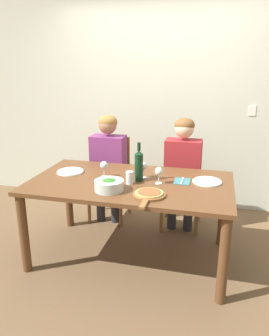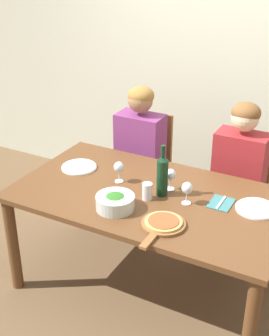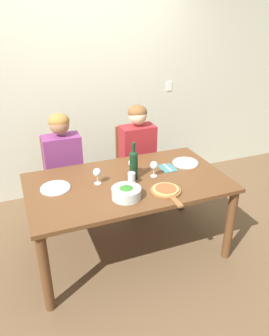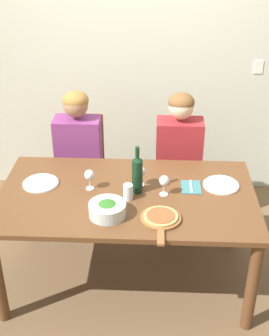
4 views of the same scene
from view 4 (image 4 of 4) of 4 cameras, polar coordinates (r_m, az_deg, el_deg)
ground_plane at (r=3.72m, az=-0.83°, el=-13.11°), size 40.00×40.00×0.00m
back_wall at (r=4.32m, az=0.19°, el=13.78°), size 10.00×0.06×2.70m
dining_table at (r=3.31m, az=-0.91°, el=-4.65°), size 1.79×1.01×0.76m
chair_left at (r=4.13m, az=-6.46°, el=0.26°), size 0.42×0.42×0.96m
chair_right at (r=4.09m, az=5.24°, el=-0.01°), size 0.42×0.42×0.96m
person_woman at (r=3.93m, az=-6.89°, el=2.41°), size 0.47×0.51×1.24m
person_man at (r=3.88m, az=5.45°, el=2.15°), size 0.47×0.51×1.24m
wine_bottle at (r=3.20m, az=0.34°, el=-0.70°), size 0.08×0.08×0.35m
broccoli_bowl at (r=3.02m, az=-3.33°, el=-5.05°), size 0.24×0.24×0.10m
dinner_plate_left at (r=3.43m, az=-11.36°, el=-1.80°), size 0.26×0.26×0.02m
dinner_plate_right at (r=3.40m, az=10.53°, el=-2.01°), size 0.26×0.26×0.02m
pizza_on_board at (r=2.99m, az=3.20°, el=-6.15°), size 0.26×0.40×0.04m
wine_glass_left at (r=3.27m, az=-5.53°, el=-0.97°), size 0.07×0.07×0.15m
wine_glass_right at (r=3.20m, az=3.64°, el=-1.65°), size 0.07×0.07×0.15m
wine_glass_centre at (r=3.30m, az=0.73°, el=-0.53°), size 0.07×0.07×0.15m
water_tumbler at (r=3.17m, az=-0.80°, el=-2.94°), size 0.07×0.07×0.11m
fork_on_napkin at (r=3.35m, az=6.91°, el=-2.32°), size 0.14×0.18×0.01m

